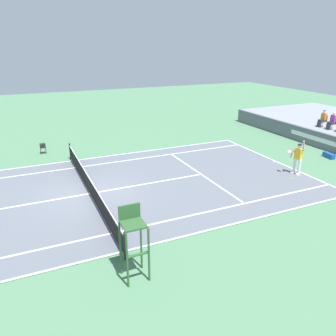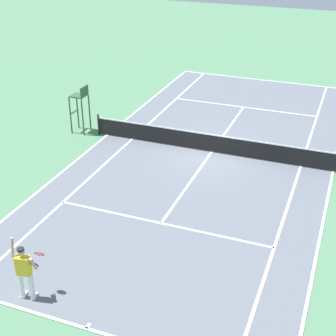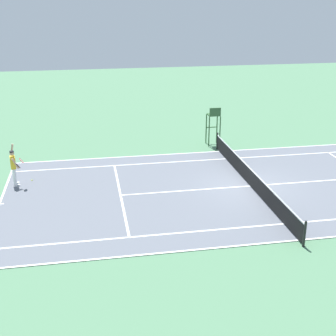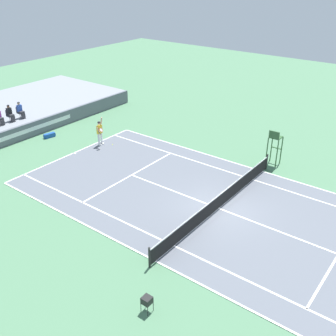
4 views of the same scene
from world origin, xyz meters
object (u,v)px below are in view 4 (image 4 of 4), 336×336
object	(u,v)px
equipment_bag	(49,135)
ball_hopper	(147,300)
spectator_seated_3	(20,111)
tennis_ball	(113,145)
tennis_player	(100,132)
spectator_seated_2	(10,114)
umpire_chair	(275,143)

from	to	relation	value
equipment_bag	ball_hopper	size ratio (longest dim) A/B	1.34
spectator_seated_3	tennis_ball	world-z (taller)	spectator_seated_3
spectator_seated_3	equipment_bag	size ratio (longest dim) A/B	1.35
spectator_seated_3	tennis_player	world-z (taller)	spectator_seated_3
spectator_seated_2	equipment_bag	world-z (taller)	spectator_seated_2
spectator_seated_2	tennis_ball	size ratio (longest dim) A/B	18.60
tennis_ball	umpire_chair	size ratio (longest dim) A/B	0.03
spectator_seated_2	tennis_player	world-z (taller)	spectator_seated_2
spectator_seated_2	tennis_player	size ratio (longest dim) A/B	0.61
tennis_ball	equipment_bag	world-z (taller)	equipment_bag
tennis_player	umpire_chair	size ratio (longest dim) A/B	0.85
umpire_chair	ball_hopper	distance (m)	14.93
spectator_seated_3	spectator_seated_2	bearing A→B (deg)	180.00
umpire_chair	spectator_seated_3	bearing A→B (deg)	109.91
tennis_ball	equipment_bag	distance (m)	5.26
tennis_player	umpire_chair	bearing A→B (deg)	-67.54
umpire_chair	equipment_bag	distance (m)	16.82
tennis_player	tennis_ball	xyz separation A→B (m)	(0.49, -0.72, -0.96)
tennis_player	umpire_chair	distance (m)	12.37
tennis_player	tennis_ball	bearing A→B (deg)	-55.70
spectator_seated_2	tennis_ball	bearing A→B (deg)	-66.47
tennis_ball	umpire_chair	distance (m)	11.60
spectator_seated_3	tennis_ball	bearing A→B (deg)	-72.51
equipment_bag	ball_hopper	bearing A→B (deg)	-116.98
equipment_bag	ball_hopper	world-z (taller)	ball_hopper
tennis_player	tennis_ball	distance (m)	1.30
spectator_seated_2	ball_hopper	distance (m)	21.08
equipment_bag	spectator_seated_2	bearing A→B (deg)	118.54
umpire_chair	ball_hopper	world-z (taller)	umpire_chair
tennis_player	ball_hopper	bearing A→B (deg)	-127.96
umpire_chair	tennis_ball	bearing A→B (deg)	111.57
spectator_seated_3	tennis_ball	xyz separation A→B (m)	(2.37, -7.51, -1.73)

